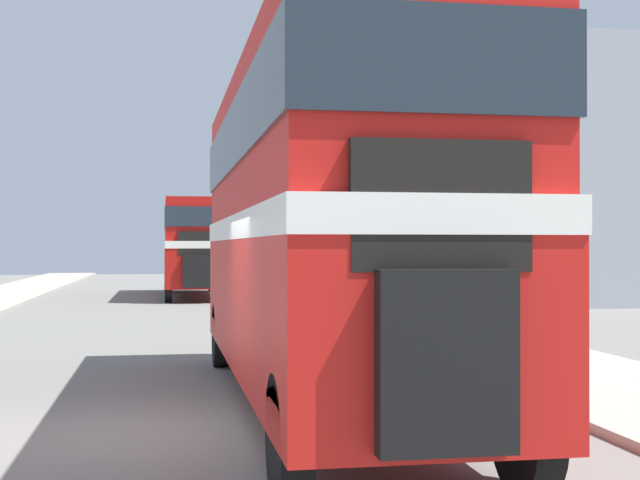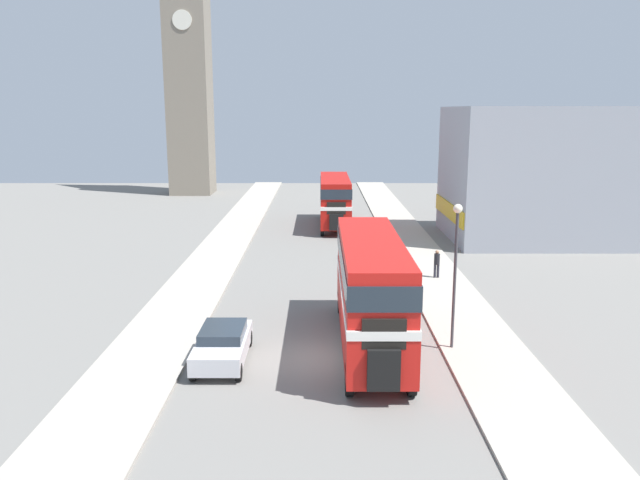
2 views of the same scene
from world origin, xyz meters
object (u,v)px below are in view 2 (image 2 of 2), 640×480
double_decker_bus (373,284)px  church_tower (189,24)px  bus_distant (337,197)px  pedestrian_walking (439,262)px  street_lamp (458,255)px  car_parked_near (224,344)px

double_decker_bus → church_tower: (-16.86, 48.28, 16.22)m
double_decker_bus → bus_distant: size_ratio=1.06×
bus_distant → pedestrian_walking: 17.78m
street_lamp → church_tower: church_tower is taller
pedestrian_walking → church_tower: bearing=119.5°
car_parked_near → church_tower: size_ratio=0.12×
car_parked_near → double_decker_bus: bearing=15.2°
bus_distant → pedestrian_walking: size_ratio=6.44×
pedestrian_walking → church_tower: size_ratio=0.04×
street_lamp → pedestrian_walking: bearing=82.9°
car_parked_near → street_lamp: 9.72m
bus_distant → double_decker_bus: bearing=-88.3°
bus_distant → street_lamp: 27.95m
double_decker_bus → pedestrian_walking: size_ratio=6.84×
bus_distant → church_tower: bearing=127.3°
double_decker_bus → church_tower: size_ratio=0.30×
double_decker_bus → street_lamp: bearing=-6.8°
double_decker_bus → car_parked_near: 6.32m
bus_distant → car_parked_near: bearing=-99.8°
bus_distant → street_lamp: size_ratio=1.76×
pedestrian_walking → bus_distant: bearing=107.9°
double_decker_bus → car_parked_near: double_decker_bus is taller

